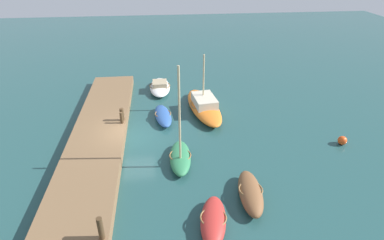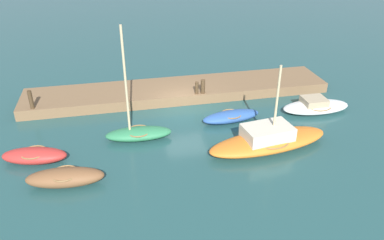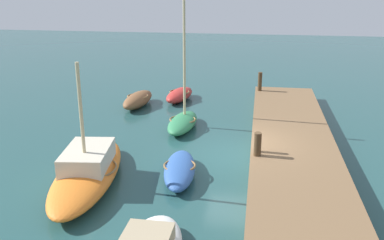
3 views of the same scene
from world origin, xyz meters
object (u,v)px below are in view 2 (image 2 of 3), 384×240
Objects in this scene: rowboat_blue at (231,116)px; rowboat_green at (138,132)px; rowboat_brown at (65,177)px; dinghy_red at (34,156)px; mooring_post_mid_east at (31,100)px; mooring_post_mid_west at (197,88)px; sailboat_orange at (268,140)px; motorboat_white at (316,106)px; mooring_post_west at (203,87)px.

rowboat_green is at bearing 2.21° from rowboat_blue.
dinghy_red is (1.55, -2.11, -0.04)m from rowboat_brown.
rowboat_brown is 9.59m from rowboat_blue.
mooring_post_mid_east is (0.69, -4.68, 0.82)m from dinghy_red.
mooring_post_mid_east is at bearing -70.42° from dinghy_red.
mooring_post_mid_west is (-3.92, -3.59, 0.62)m from rowboat_green.
sailboat_orange reaches higher than rowboat_blue.
rowboat_green is 6.63m from sailboat_orange.
dinghy_red is at bearing 8.05° from motorboat_white.
mooring_post_west is at bearing 180.00° from mooring_post_mid_west.
rowboat_green is 6.74m from mooring_post_mid_east.
sailboat_orange is 13.27m from mooring_post_mid_east.
mooring_post_mid_west is (-7.33, -6.78, 0.63)m from rowboat_brown.
dinghy_red is (4.96, 1.09, -0.04)m from rowboat_green.
mooring_post_west is 9.96m from mooring_post_mid_east.
rowboat_green is 5.50× the size of mooring_post_mid_east.
sailboat_orange is 6.31m from mooring_post_mid_west.
rowboat_green reaches higher than rowboat_blue.
mooring_post_mid_west is (6.63, -2.63, 0.67)m from motorboat_white.
mooring_post_west is (-9.27, -4.68, 0.71)m from dinghy_red.
mooring_post_mid_west is at bearing 180.00° from mooring_post_mid_east.
rowboat_brown is at bearing 42.78° from mooring_post_mid_west.
dinghy_red is 10.43m from rowboat_blue.
rowboat_brown is 10.29m from mooring_post_west.
rowboat_brown is (3.41, 3.19, -0.01)m from rowboat_green.
rowboat_brown is 1.07× the size of dinghy_red.
mooring_post_mid_east is (9.96, 0.00, 0.10)m from mooring_post_west.
sailboat_orange is 6.19m from mooring_post_west.
rowboat_green is 1.75× the size of rowboat_brown.
dinghy_red is at bearing -47.71° from rowboat_brown.
mooring_post_west is 0.81× the size of mooring_post_mid_east.
motorboat_white is 5.26× the size of mooring_post_mid_west.
sailboat_orange reaches higher than mooring_post_mid_west.
mooring_post_mid_east reaches higher than dinghy_red.
rowboat_blue is at bearing -158.20° from dinghy_red.
rowboat_brown is 0.98× the size of rowboat_blue.
mooring_post_mid_east is (10.95, -2.75, 0.87)m from rowboat_blue.
sailboat_orange is at bearing 153.82° from mooring_post_mid_east.
rowboat_green reaches higher than sailboat_orange.
rowboat_green is 5.36m from rowboat_blue.
rowboat_blue is 4.49× the size of mooring_post_mid_west.
rowboat_brown is 9.69m from sailboat_orange.
rowboat_green is 5.35m from mooring_post_mid_west.
mooring_post_west is (-7.71, -6.78, 0.68)m from rowboat_brown.
sailboat_orange is at bearing -168.59° from rowboat_brown.
dinghy_red is 10.41m from mooring_post_west.
sailboat_orange is at bearing 108.28° from mooring_post_west.
motorboat_white is (-4.31, -3.22, -0.14)m from sailboat_orange.
rowboat_blue is 3.15m from mooring_post_mid_west.
rowboat_green reaches higher than mooring_post_west.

